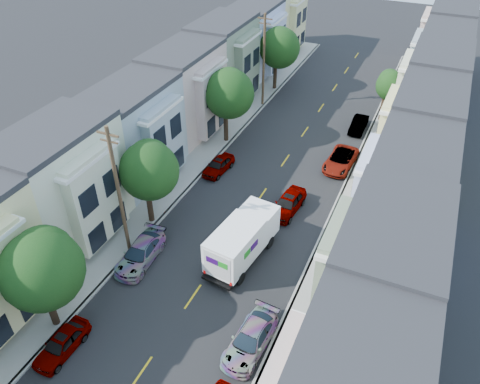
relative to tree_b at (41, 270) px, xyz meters
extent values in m
plane|color=black|center=(6.30, 5.29, -4.81)|extent=(160.00, 160.00, 0.00)
cube|color=black|center=(6.30, 20.29, -4.80)|extent=(12.00, 70.00, 0.02)
cube|color=gray|center=(0.25, 20.29, -4.73)|extent=(0.30, 70.00, 0.15)
cube|color=gray|center=(12.35, 20.29, -4.73)|extent=(0.30, 70.00, 0.15)
cube|color=gray|center=(-1.05, 20.29, -4.73)|extent=(2.60, 70.00, 0.15)
cube|color=gray|center=(13.65, 20.29, -4.73)|extent=(2.60, 70.00, 0.15)
cube|color=gold|center=(6.30, 20.29, -4.81)|extent=(0.12, 70.00, 0.01)
cube|color=silver|center=(-4.85, 20.29, -4.81)|extent=(5.00, 70.00, 8.50)
cube|color=silver|center=(17.45, 20.29, -4.81)|extent=(5.00, 70.00, 8.50)
cylinder|color=black|center=(-0.30, 0.00, -3.21)|extent=(0.44, 0.44, 3.21)
sphere|color=#214417|center=(0.00, 0.00, 0.02)|extent=(4.64, 4.64, 4.64)
cylinder|color=black|center=(-0.30, 10.73, -3.15)|extent=(0.44, 0.44, 3.32)
sphere|color=#214417|center=(0.00, 10.73, 0.04)|extent=(4.35, 4.35, 4.35)
cylinder|color=black|center=(-0.30, 24.32, -3.06)|extent=(0.44, 0.44, 3.50)
sphere|color=#214417|center=(0.00, 24.32, 0.33)|extent=(4.70, 4.70, 4.70)
cylinder|color=black|center=(-0.30, 37.97, -3.07)|extent=(0.44, 0.44, 3.47)
sphere|color=#214417|center=(0.00, 37.97, 0.30)|extent=(4.68, 4.68, 4.68)
cylinder|color=black|center=(12.90, 35.00, -3.33)|extent=(0.44, 0.44, 2.96)
sphere|color=#214417|center=(13.20, 35.00, -0.78)|extent=(3.05, 3.05, 3.05)
cylinder|color=#42301E|center=(0.00, 7.29, 0.19)|extent=(0.26, 0.26, 10.00)
cube|color=#42301E|center=(0.00, 7.29, 4.79)|extent=(1.60, 0.12, 0.12)
cylinder|color=#42301E|center=(0.00, 33.29, 0.19)|extent=(0.26, 0.26, 10.00)
cube|color=#42301E|center=(0.00, 33.29, 4.79)|extent=(1.60, 0.12, 0.12)
cube|color=white|center=(7.78, 8.96, -2.89)|extent=(2.46, 4.42, 2.41)
cube|color=white|center=(7.78, 12.19, -2.99)|extent=(2.46, 2.05, 2.22)
cube|color=black|center=(7.78, 9.88, -4.22)|extent=(2.27, 6.34, 0.25)
cube|color=#2D0A51|center=(7.42, 6.75, -2.60)|extent=(0.92, 0.04, 0.45)
cube|color=#198C1E|center=(8.25, 6.75, -2.60)|extent=(0.72, 0.04, 0.45)
cylinder|color=black|center=(6.67, 7.75, -4.35)|extent=(0.29, 0.92, 0.92)
cylinder|color=black|center=(8.89, 7.75, -4.35)|extent=(0.29, 0.92, 0.92)
cylinder|color=black|center=(6.67, 11.88, -4.35)|extent=(0.29, 0.92, 0.92)
cylinder|color=black|center=(8.89, 11.88, -4.35)|extent=(0.29, 0.92, 0.92)
imported|color=black|center=(8.96, 16.27, -4.06)|extent=(2.17, 4.75, 1.50)
imported|color=#07113D|center=(1.40, -1.32, -4.17)|extent=(1.58, 3.97, 1.28)
imported|color=#9E9E9E|center=(1.40, 6.73, -4.10)|extent=(2.31, 4.86, 1.42)
imported|color=#3B0704|center=(1.40, 19.13, -4.16)|extent=(1.93, 4.14, 1.30)
imported|color=silver|center=(11.20, 3.32, -4.12)|extent=(2.25, 4.70, 1.37)
imported|color=black|center=(11.20, 24.33, -4.11)|extent=(2.59, 5.13, 1.39)
imported|color=black|center=(11.20, 31.82, -4.17)|extent=(1.37, 3.87, 1.29)
camera|label=1|loc=(17.41, -12.13, 18.77)|focal=35.00mm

